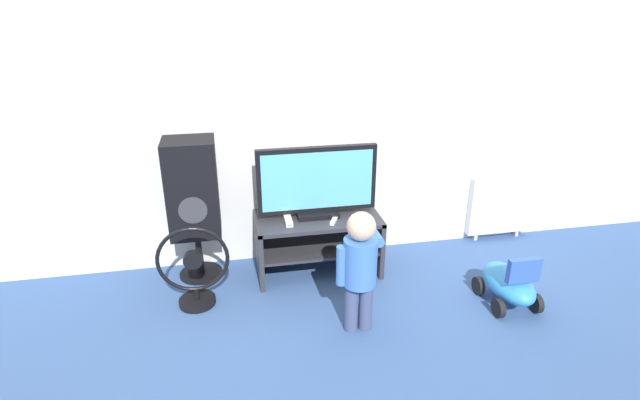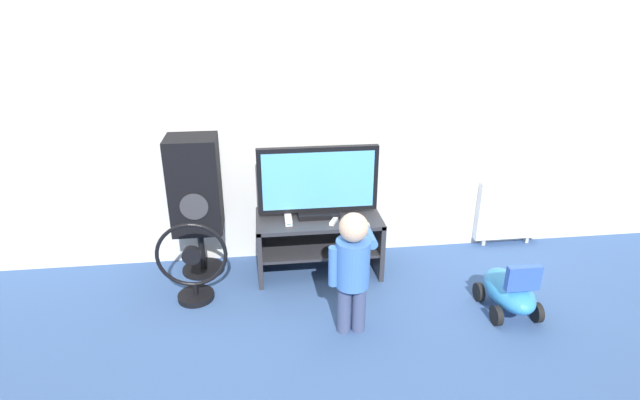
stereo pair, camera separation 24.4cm
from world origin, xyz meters
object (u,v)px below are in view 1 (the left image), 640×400
Objects in this scene: game_console at (288,220)px; remote_secondary at (334,221)px; floor_fan at (194,271)px; radiator at (500,205)px; child at (360,262)px; remote_primary at (359,222)px; ride_on_toy at (509,283)px; television at (317,183)px; speaker_tower at (193,191)px.

game_console is 1.46× the size of remote_secondary.
radiator is (2.66, 0.55, 0.05)m from floor_fan.
child is at bearing -24.66° from floor_fan.
remote_primary is 0.19m from remote_secondary.
ride_on_toy is at bearing -27.63° from remote_secondary.
radiator is (1.96, 0.31, -0.17)m from game_console.
floor_fan is at bearing -161.26° from game_console.
television is 0.86m from child.
ride_on_toy is (1.26, -0.75, -0.58)m from television.
child is 1.63× the size of ride_on_toy.
radiator reaches higher than remote_secondary.
game_console is 0.75m from speaker_tower.
child reaches higher than remote_secondary.
speaker_tower is at bearing 167.30° from remote_secondary.
speaker_tower is (-0.93, 0.09, -0.03)m from television.
child is 0.77× the size of speaker_tower.
remote_secondary is 0.25× the size of ride_on_toy.
remote_secondary is at bearing -10.49° from game_console.
television reaches higher than ride_on_toy.
floor_fan is 2.25m from ride_on_toy.
ride_on_toy is (2.19, -0.84, -0.55)m from speaker_tower.
speaker_tower is at bearing 166.75° from remote_primary.
remote_secondary is 1.67m from radiator.
speaker_tower reaches higher than radiator.
floor_fan is at bearing 155.34° from child.
remote_primary is 0.12× the size of speaker_tower.
speaker_tower is 1.88× the size of radiator.
floor_fan reaches higher than radiator.
remote_secondary is 1.09m from floor_fan.
radiator is at bearing 16.69° from remote_primary.
speaker_tower is 2.68m from radiator.
ride_on_toy is at bearing -10.98° from floor_fan.
remote_secondary is at bearing -12.70° from speaker_tower.
floor_fan is 2.72m from radiator.
radiator is at bearing 7.74° from television.
ride_on_toy is at bearing 3.24° from child.
child is at bearing -40.54° from speaker_tower.
radiator reaches higher than game_console.
television is 1.57m from ride_on_toy.
child is 1.40m from speaker_tower.
speaker_tower is (-1.22, 0.29, 0.23)m from remote_primary.
remote_secondary is at bearing 152.37° from ride_on_toy.
ride_on_toy is 0.89× the size of radiator.
remote_secondary is at bearing -166.90° from radiator.
child is at bearing -88.14° from remote_secondary.
speaker_tower reaches higher than floor_fan.
remote_primary is 1.27m from speaker_tower.
game_console is 0.37× the size of ride_on_toy.
child is (0.36, -0.73, 0.01)m from game_console.
floor_fan reaches higher than game_console.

